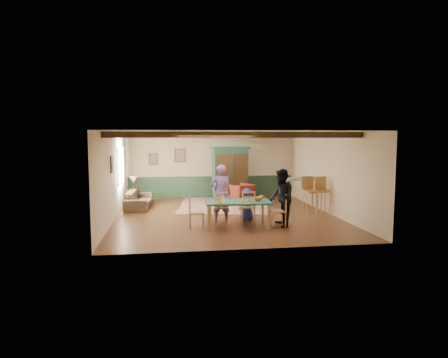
{
  "coord_description": "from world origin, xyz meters",
  "views": [
    {
      "loc": [
        -1.88,
        -12.72,
        2.55
      ],
      "look_at": [
        0.04,
        0.44,
        1.15
      ],
      "focal_mm": 32.0,
      "sensor_mm": 36.0,
      "label": 1
    }
  ],
  "objects": [
    {
      "name": "picture_back_a",
      "position": [
        -1.3,
        3.97,
        1.8
      ],
      "size": [
        0.45,
        0.04,
        0.55
      ],
      "primitive_type": null,
      "color": "gray",
      "rests_on": "wall_back"
    },
    {
      "name": "ceiling",
      "position": [
        0.0,
        0.0,
        2.7
      ],
      "size": [
        7.0,
        8.0,
        0.02
      ],
      "primitive_type": "cube",
      "color": "white",
      "rests_on": "wall_back"
    },
    {
      "name": "dining_table",
      "position": [
        0.1,
        -1.8,
        0.38
      ],
      "size": [
        1.85,
        1.07,
        0.75
      ],
      "primitive_type": null,
      "rotation": [
        0.0,
        0.0,
        -0.04
      ],
      "color": "#1A5347",
      "rests_on": "floor"
    },
    {
      "name": "person_man",
      "position": [
        -0.27,
        -0.98,
        0.87
      ],
      "size": [
        0.65,
        0.44,
        1.73
      ],
      "primitive_type": "imported",
      "rotation": [
        0.0,
        0.0,
        3.1
      ],
      "color": "#785795",
      "rests_on": "floor"
    },
    {
      "name": "ceiling_beam_front",
      "position": [
        0.0,
        -2.3,
        2.61
      ],
      "size": [
        6.95,
        0.16,
        0.16
      ],
      "primitive_type": "cube",
      "color": "black",
      "rests_on": "ceiling"
    },
    {
      "name": "dining_chair_end_right",
      "position": [
        1.26,
        -1.84,
        0.48
      ],
      "size": [
        0.46,
        0.44,
        0.96
      ],
      "primitive_type": null,
      "rotation": [
        0.0,
        0.0,
        -1.61
      ],
      "color": "tan",
      "rests_on": "floor"
    },
    {
      "name": "counter_table",
      "position": [
        2.79,
        0.79,
        0.55
      ],
      "size": [
        1.36,
        0.84,
        1.1
      ],
      "primitive_type": null,
      "rotation": [
        0.0,
        0.0,
        -0.05
      ],
      "color": "tan",
      "rests_on": "floor"
    },
    {
      "name": "wall_right",
      "position": [
        3.5,
        0.0,
        1.35
      ],
      "size": [
        0.02,
        8.0,
        2.7
      ],
      "primitive_type": "cube",
      "color": "beige",
      "rests_on": "floor"
    },
    {
      "name": "armoire",
      "position": [
        0.69,
        3.21,
        1.09
      ],
      "size": [
        1.59,
        0.76,
        2.17
      ],
      "primitive_type": "cube",
      "rotation": [
        0.0,
        0.0,
        0.1
      ],
      "color": "#16382B",
      "rests_on": "floor"
    },
    {
      "name": "wainscot_back",
      "position": [
        0.0,
        3.98,
        0.45
      ],
      "size": [
        6.95,
        0.03,
        0.9
      ],
      "primitive_type": "cube",
      "color": "#213E2B",
      "rests_on": "floor"
    },
    {
      "name": "cat",
      "position": [
        0.65,
        -1.92,
        0.84
      ],
      "size": [
        0.37,
        0.15,
        0.18
      ],
      "primitive_type": null,
      "rotation": [
        0.0,
        0.0,
        -0.04
      ],
      "color": "#BE7321",
      "rests_on": "dining_table"
    },
    {
      "name": "wall_back",
      "position": [
        0.0,
        4.0,
        1.35
      ],
      "size": [
        7.0,
        0.02,
        2.7
      ],
      "primitive_type": "cube",
      "color": "beige",
      "rests_on": "floor"
    },
    {
      "name": "picture_left_wall",
      "position": [
        -3.47,
        -0.6,
        1.75
      ],
      "size": [
        0.04,
        0.42,
        0.52
      ],
      "primitive_type": null,
      "color": "gray",
      "rests_on": "wall_left"
    },
    {
      "name": "table_lamp",
      "position": [
        -3.11,
        2.61,
        0.81
      ],
      "size": [
        0.29,
        0.29,
        0.51
      ],
      "primitive_type": null,
      "rotation": [
        0.0,
        0.0,
        0.04
      ],
      "color": "tan",
      "rests_on": "end_table"
    },
    {
      "name": "dining_chair_far_right",
      "position": [
        0.53,
        -1.09,
        0.48
      ],
      "size": [
        0.44,
        0.46,
        0.96
      ],
      "primitive_type": null,
      "rotation": [
        0.0,
        0.0,
        3.1
      ],
      "color": "tan",
      "rests_on": "floor"
    },
    {
      "name": "ceiling_beam_back",
      "position": [
        0.0,
        3.0,
        2.61
      ],
      "size": [
        6.95,
        0.16,
        0.16
      ],
      "primitive_type": "cube",
      "color": "black",
      "rests_on": "ceiling"
    },
    {
      "name": "floor",
      "position": [
        0.0,
        0.0,
        0.0
      ],
      "size": [
        8.0,
        8.0,
        0.0
      ],
      "primitive_type": "plane",
      "color": "#482514",
      "rests_on": "ground"
    },
    {
      "name": "place_setting_near_left",
      "position": [
        -0.46,
        -2.03,
        0.81
      ],
      "size": [
        0.41,
        0.32,
        0.11
      ],
      "primitive_type": null,
      "rotation": [
        0.0,
        0.0,
        -0.04
      ],
      "color": "gold",
      "rests_on": "dining_table"
    },
    {
      "name": "armchair",
      "position": [
        0.91,
        2.1,
        0.39
      ],
      "size": [
        1.17,
        1.17,
        0.79
      ],
      "primitive_type": "imported",
      "rotation": [
        0.0,
        0.0,
        -2.61
      ],
      "color": "#4A130E",
      "rests_on": "floor"
    },
    {
      "name": "sofa",
      "position": [
        -2.89,
        1.86,
        0.3
      ],
      "size": [
        0.93,
        2.09,
        0.6
      ],
      "primitive_type": "imported",
      "rotation": [
        0.0,
        0.0,
        1.5
      ],
      "color": "#3E3327",
      "rests_on": "floor"
    },
    {
      "name": "dining_chair_end_left",
      "position": [
        -1.05,
        -1.75,
        0.48
      ],
      "size": [
        0.46,
        0.44,
        0.96
      ],
      "primitive_type": null,
      "rotation": [
        0.0,
        0.0,
        1.53
      ],
      "color": "tan",
      "rests_on": "floor"
    },
    {
      "name": "ceiling_beam_mid",
      "position": [
        0.0,
        0.4,
        2.61
      ],
      "size": [
        6.95,
        0.16,
        0.16
      ],
      "primitive_type": "cube",
      "color": "black",
      "rests_on": "ceiling"
    },
    {
      "name": "end_table",
      "position": [
        -3.11,
        2.61,
        0.28
      ],
      "size": [
        0.46,
        0.46,
        0.55
      ],
      "primitive_type": null,
      "rotation": [
        0.0,
        0.0,
        -0.03
      ],
      "color": "black",
      "rests_on": "floor"
    },
    {
      "name": "bar_stool_left",
      "position": [
        2.74,
        -0.37,
        0.63
      ],
      "size": [
        0.47,
        0.51,
        1.26
      ],
      "primitive_type": null,
      "rotation": [
        0.0,
        0.0,
        0.04
      ],
      "color": "#AD7443",
      "rests_on": "floor"
    },
    {
      "name": "picture_back_b",
      "position": [
        -2.4,
        3.97,
        1.65
      ],
      "size": [
        0.38,
        0.04,
        0.48
      ],
      "primitive_type": null,
      "color": "gray",
      "rests_on": "wall_back"
    },
    {
      "name": "bar_stool_right",
      "position": [
        3.22,
        -0.34,
        0.62
      ],
      "size": [
        0.5,
        0.54,
        1.25
      ],
      "primitive_type": null,
      "rotation": [
        0.0,
        0.0,
        0.13
      ],
      "color": "#AD7443",
      "rests_on": "floor"
    },
    {
      "name": "person_child",
      "position": [
        0.53,
        -1.01,
        0.51
      ],
      "size": [
        0.51,
        0.34,
        1.01
      ],
      "primitive_type": "imported",
      "rotation": [
        0.0,
        0.0,
        3.1
      ],
      "color": "navy",
      "rests_on": "floor"
    },
    {
      "name": "place_setting_near_center",
      "position": [
        0.19,
        -2.05,
        0.81
      ],
      "size": [
        0.41,
        0.32,
        0.11
      ],
      "primitive_type": null,
      "rotation": [
        0.0,
        0.0,
        -0.04
      ],
      "color": "gold",
      "rests_on": "dining_table"
    },
    {
      "name": "dining_chair_far_left",
      "position": [
        -0.27,
        -1.06,
        0.48
      ],
      "size": [
        0.44,
        0.46,
        0.96
      ],
      "primitive_type": null,
      "rotation": [
        0.0,
        0.0,
        3.1
      ],
      "color": "tan",
      "rests_on": "floor"
    },
    {
      "name": "place_setting_far_right",
      "position": [
        0.66,
        -1.57,
        0.81
      ],
      "size": [
        0.41,
        0.32,
        0.11
      ],
      "primitive_type": null,
      "rotation": [
        0.0,
        0.0,
        -0.04
      ],
      "color": "gold",
      "rests_on": "dining_table"
    },
    {
      "name": "person_woman",
      "position": [
        1.36,
        -1.84,
        0.83
      ],
      "size": [
        0.66,
        0.83,
        1.66
      ],
      "primitive_type": "imported",
      "rotation": [
        0.0,
        0.0,
        -1.61
      ],
      "color": "black",
      "rests_on": "floor"
    },
    {
      "name": "place_setting_far_left",
      "position": [
        -0.44,
        -1.53,
        0.81
      ],
      "size": [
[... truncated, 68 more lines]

